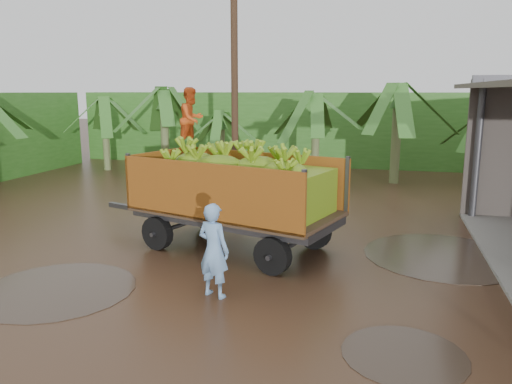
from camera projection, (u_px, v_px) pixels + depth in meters
ground at (247, 268)px, 10.56m from camera, size 100.00×100.00×0.00m
hedge_north at (292, 128)px, 25.88m from camera, size 22.00×3.00×3.60m
banana_trailer at (235, 189)px, 11.58m from camera, size 6.64×3.59×3.77m
man_blue at (214, 250)px, 8.95m from camera, size 0.73×0.59×1.74m
utility_pole at (234, 68)px, 16.96m from camera, size 1.20×0.24×8.77m
banana_plants at (157, 144)px, 17.80m from camera, size 24.05×20.10×4.09m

